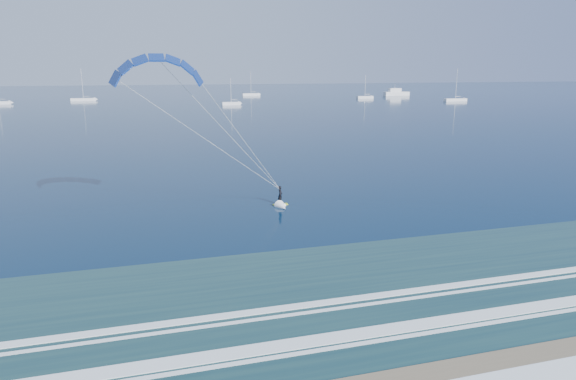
# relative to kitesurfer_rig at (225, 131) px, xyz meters

# --- Properties ---
(kitesurfer_rig) EXTENTS (17.91, 8.78, 15.95)m
(kitesurfer_rig) POSITION_rel_kitesurfer_rig_xyz_m (0.00, 0.00, 0.00)
(kitesurfer_rig) COLOR #C1DD1A
(kitesurfer_rig) RESTS_ON ground
(motor_yacht) EXTENTS (13.55, 3.61, 5.79)m
(motor_yacht) POSITION_rel_kitesurfer_rig_xyz_m (122.68, 198.69, -6.77)
(motor_yacht) COLOR white
(motor_yacht) RESTS_ON ground
(sailboat_2) EXTENTS (10.34, 2.40, 13.72)m
(sailboat_2) POSITION_rel_kitesurfer_rig_xyz_m (-29.37, 196.03, -7.55)
(sailboat_2) COLOR white
(sailboat_2) RESTS_ON ground
(sailboat_3) EXTENTS (7.10, 2.40, 10.08)m
(sailboat_3) POSITION_rel_kitesurfer_rig_xyz_m (27.65, 152.05, -7.57)
(sailboat_3) COLOR white
(sailboat_3) RESTS_ON ground
(sailboat_4) EXTENTS (9.14, 2.40, 12.38)m
(sailboat_4) POSITION_rel_kitesurfer_rig_xyz_m (50.26, 219.87, -7.56)
(sailboat_4) COLOR white
(sailboat_4) RESTS_ON ground
(sailboat_5) EXTENTS (7.82, 2.40, 10.79)m
(sailboat_5) POSITION_rel_kitesurfer_rig_xyz_m (95.69, 178.14, -7.57)
(sailboat_5) COLOR white
(sailboat_5) RESTS_ON ground
(sailboat_6) EXTENTS (10.23, 2.40, 13.66)m
(sailboat_6) POSITION_rel_kitesurfer_rig_xyz_m (124.55, 148.57, -7.55)
(sailboat_6) COLOR white
(sailboat_6) RESTS_ON ground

